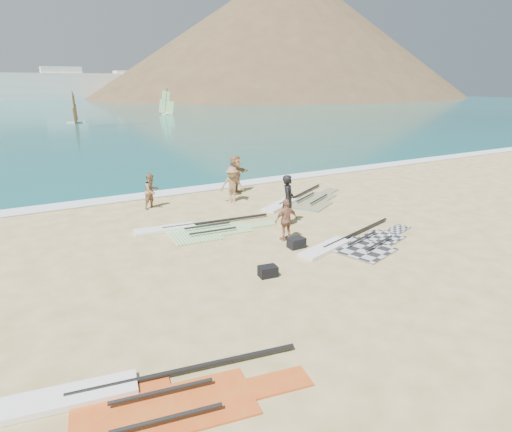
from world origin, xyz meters
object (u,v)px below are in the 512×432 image
beachgoer_left (152,191)px  beachgoer_back (286,220)px  rig_grey (354,244)px  beachgoer_mid (232,185)px  rig_red (136,400)px  beachgoer_right (236,174)px  gear_bag_near (296,243)px  person_wetsuit (288,200)px  gear_bag_far (268,271)px  rig_green (196,229)px  rig_orange (300,201)px

beachgoer_left → beachgoer_back: (2.94, -6.32, -0.03)m
rig_grey → beachgoer_mid: bearing=82.2°
rig_grey → beachgoer_mid: 7.18m
rig_grey → beachgoer_left: (-4.71, 7.88, 0.74)m
beachgoer_mid → rig_grey: bearing=-58.0°
rig_red → beachgoer_right: 14.88m
beachgoer_mid → beachgoer_right: (0.90, 1.40, 0.13)m
rig_red → beachgoer_mid: bearing=65.7°
gear_bag_near → person_wetsuit: person_wetsuit is taller
gear_bag_near → beachgoer_back: bearing=83.6°
gear_bag_near → gear_bag_far: (-2.00, -1.45, -0.02)m
rig_red → gear_bag_far: size_ratio=10.45×
person_wetsuit → beachgoer_mid: person_wetsuit is taller
rig_green → beachgoer_mid: size_ratio=3.22×
gear_bag_far → beachgoer_left: size_ratio=0.33×
gear_bag_far → beachgoer_left: bearing=95.7°
beachgoer_mid → beachgoer_left: bearing=-170.5°
person_wetsuit → gear_bag_near: bearing=-170.6°
gear_bag_near → beachgoer_left: size_ratio=0.35×
beachgoer_back → beachgoer_left: bearing=-63.3°
rig_grey → rig_red: (-8.53, -3.89, 0.00)m
beachgoer_right → person_wetsuit: bearing=-131.3°
gear_bag_far → beachgoer_back: size_ratio=0.35×
beachgoer_back → beachgoer_right: 7.05m
beachgoer_left → beachgoer_right: size_ratio=0.81×
person_wetsuit → beachgoer_back: size_ratio=1.32×
rig_grey → person_wetsuit: bearing=87.0°
rig_red → gear_bag_near: bearing=44.7°
rig_orange → beachgoer_back: bearing=-160.1°
rig_green → person_wetsuit: bearing=-13.4°
rig_orange → rig_green: bearing=163.6°
rig_orange → beachgoer_right: beachgoer_right is taller
beachgoer_mid → beachgoer_right: 1.67m
person_wetsuit → rig_orange: bearing=-7.3°
beachgoer_back → beachgoer_mid: bearing=-94.7°
gear_bag_far → beachgoer_mid: (2.71, 7.71, 0.68)m
rig_orange → beachgoer_mid: 3.26m
rig_grey → rig_orange: rig_orange is taller
rig_green → rig_orange: size_ratio=0.98×
rig_grey → gear_bag_near: 2.02m
rig_orange → beachgoer_left: size_ratio=3.49×
rig_orange → beachgoer_back: 5.17m
rig_red → beachgoer_left: (3.82, 11.77, 0.74)m
rig_red → rig_green: bearing=71.1°
rig_orange → person_wetsuit: 3.52m
rig_grey → beachgoer_mid: (-1.15, 7.04, 0.79)m
rig_red → gear_bag_near: 8.14m
rig_orange → rig_red: same height
rig_orange → gear_bag_near: size_ratio=9.95×
rig_green → rig_orange: 5.90m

